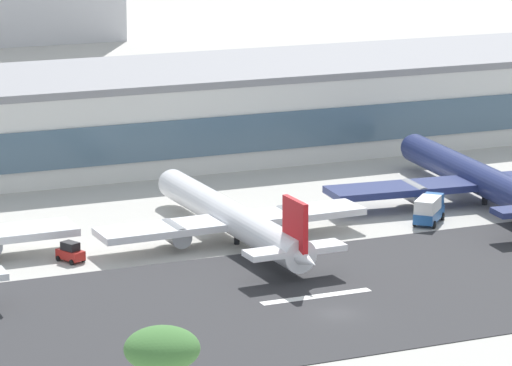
% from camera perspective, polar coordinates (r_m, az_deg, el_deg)
% --- Properties ---
extents(ground_plane, '(1400.00, 1400.00, 0.00)m').
position_cam_1_polar(ground_plane, '(138.25, 3.29, -5.29)').
color(ground_plane, '#B2AFA8').
extents(runway_strip, '(800.00, 34.21, 0.08)m').
position_cam_1_polar(runway_strip, '(143.04, 2.29, -4.61)').
color(runway_strip, '#2D2D30').
rests_on(runway_strip, ground_plane).
extents(runway_centreline_dash_4, '(12.00, 1.20, 0.01)m').
position_cam_1_polar(runway_centreline_dash_4, '(143.20, 2.44, -4.57)').
color(runway_centreline_dash_4, white).
rests_on(runway_centreline_dash_4, runway_strip).
extents(terminal_building, '(157.56, 29.05, 12.86)m').
position_cam_1_polar(terminal_building, '(204.82, -5.77, 2.70)').
color(terminal_building, silver).
rests_on(terminal_building, ground_plane).
extents(airliner_red_tail_gate_1, '(32.24, 41.31, 8.62)m').
position_cam_1_polar(airliner_red_tail_gate_1, '(161.33, -0.82, -1.50)').
color(airliner_red_tail_gate_1, white).
rests_on(airliner_red_tail_gate_1, ground_plane).
extents(airliner_gold_tail_gate_2, '(41.14, 44.63, 9.32)m').
position_cam_1_polar(airliner_gold_tail_gate_2, '(181.18, 9.16, 0.06)').
color(airliner_gold_tail_gate_2, navy).
rests_on(airliner_gold_tail_gate_2, ground_plane).
extents(service_box_truck_0, '(5.90, 5.98, 3.25)m').
position_cam_1_polar(service_box_truck_0, '(171.47, 6.97, -1.03)').
color(service_box_truck_0, '#23569E').
rests_on(service_box_truck_0, ground_plane).
extents(service_baggage_tug_1, '(2.91, 3.58, 2.20)m').
position_cam_1_polar(service_baggage_tug_1, '(156.15, -7.47, -2.78)').
color(service_baggage_tug_1, '#B2231E').
rests_on(service_baggage_tug_1, ground_plane).
extents(palm_tree_2, '(5.20, 5.20, 12.68)m').
position_cam_1_polar(palm_tree_2, '(96.51, -3.79, -6.79)').
color(palm_tree_2, brown).
rests_on(palm_tree_2, ground_plane).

